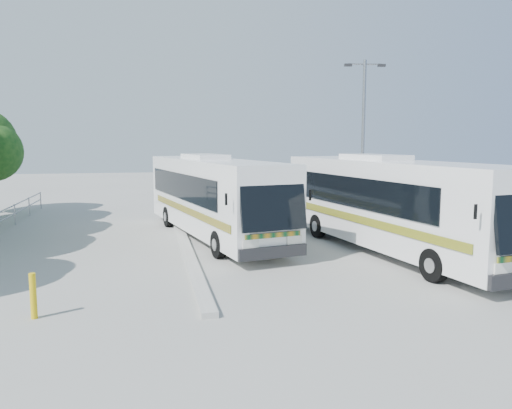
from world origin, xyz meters
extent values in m
plane|color=#A0A09B|center=(0.00, 0.00, 0.00)|extent=(100.00, 100.00, 0.00)
cube|color=#B2B2AD|center=(-2.30, 2.00, 0.07)|extent=(0.40, 16.00, 0.15)
cylinder|color=gray|center=(-10.00, 14.00, 0.50)|extent=(0.06, 0.06, 1.00)
cube|color=white|center=(-1.00, 3.80, 1.80)|extent=(4.73, 11.80, 2.94)
cube|color=black|center=(0.19, -1.88, 2.17)|extent=(2.26, 0.89, 1.87)
cube|color=black|center=(-2.31, 4.11, 2.17)|extent=(1.95, 9.05, 1.06)
cube|color=black|center=(0.08, 4.62, 2.17)|extent=(1.95, 9.05, 1.06)
cube|color=#0B4E25|center=(-2.14, 3.27, 1.25)|extent=(2.09, 9.80, 0.27)
cylinder|color=black|center=(-1.29, -0.10, 0.48)|extent=(0.48, 1.00, 0.96)
cylinder|color=black|center=(0.84, 0.35, 0.48)|extent=(0.48, 1.00, 0.96)
cylinder|color=black|center=(-2.74, 6.78, 0.48)|extent=(0.48, 1.00, 0.96)
cylinder|color=black|center=(-0.61, 7.23, 0.48)|extent=(0.48, 1.00, 0.96)
cube|color=white|center=(4.88, -0.38, 1.84)|extent=(4.12, 11.98, 2.99)
cube|color=black|center=(3.57, 0.02, 2.20)|extent=(1.41, 9.31, 1.08)
cube|color=black|center=(6.03, 0.38, 2.20)|extent=(1.41, 9.31, 1.08)
cube|color=#0B5224|center=(3.69, -0.85, 1.27)|extent=(1.50, 10.08, 0.27)
cylinder|color=black|center=(4.34, -4.32, 0.49)|extent=(0.43, 1.01, 0.98)
cylinder|color=black|center=(6.53, -4.00, 0.49)|extent=(0.43, 1.01, 0.98)
cylinder|color=black|center=(3.31, 2.75, 0.49)|extent=(0.43, 1.01, 0.98)
cylinder|color=black|center=(5.50, 3.07, 0.49)|extent=(0.43, 1.01, 0.98)
cylinder|color=gray|center=(6.01, 4.50, 3.82)|extent=(0.17, 0.17, 7.64)
cylinder|color=gray|center=(6.01, 4.50, 7.45)|extent=(1.52, 0.29, 0.08)
cube|color=black|center=(5.25, 4.61, 7.40)|extent=(0.36, 0.22, 0.11)
cube|color=black|center=(6.77, 4.39, 7.40)|extent=(0.36, 0.22, 0.11)
cylinder|color=#DFB70D|center=(-6.21, -5.11, 0.53)|extent=(0.16, 0.16, 1.06)
camera|label=1|loc=(-3.57, -16.87, 4.00)|focal=35.00mm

